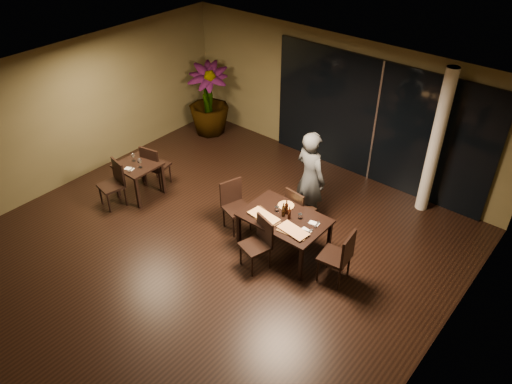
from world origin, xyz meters
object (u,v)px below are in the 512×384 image
(chair_main_left, at_px, (234,203))
(bottle_b, at_px, (289,213))
(chair_side_near, at_px, (114,181))
(potted_plant, at_px, (208,100))
(chair_main_near, at_px, (259,241))
(chair_main_right, at_px, (340,255))
(diner, at_px, (310,178))
(bottle_c, at_px, (286,207))
(main_table, at_px, (284,220))
(chair_side_far, at_px, (154,164))
(bottle_a, at_px, (283,210))
(side_table, at_px, (138,169))
(chair_main_far, at_px, (298,208))

(chair_main_left, bearing_deg, bottle_b, -69.43)
(chair_side_near, relative_size, potted_plant, 0.54)
(chair_main_left, distance_m, chair_side_near, 2.56)
(chair_main_left, bearing_deg, chair_side_near, 130.48)
(chair_main_near, bearing_deg, chair_main_right, 39.56)
(chair_main_left, distance_m, bottle_b, 1.28)
(diner, height_order, bottle_c, diner)
(main_table, distance_m, bottle_b, 0.22)
(chair_main_left, xyz_separation_m, chair_side_far, (-2.24, -0.06, -0.00))
(chair_main_right, height_order, chair_side_near, chair_main_right)
(chair_main_near, height_order, diner, diner)
(chair_main_near, height_order, chair_side_far, chair_side_far)
(chair_main_right, relative_size, bottle_a, 3.68)
(side_table, distance_m, diner, 3.58)
(chair_side_near, xyz_separation_m, potted_plant, (-0.71, 3.49, 0.36))
(chair_main_left, bearing_deg, diner, -23.75)
(chair_main_near, distance_m, chair_side_far, 3.33)
(chair_side_far, xyz_separation_m, chair_side_near, (-0.13, -0.93, -0.01))
(side_table, xyz_separation_m, diner, (3.21, 1.55, 0.34))
(main_table, bearing_deg, chair_main_far, 102.23)
(main_table, relative_size, bottle_b, 5.98)
(bottle_c, bearing_deg, main_table, -70.04)
(potted_plant, bearing_deg, bottle_c, -29.33)
(chair_side_near, bearing_deg, chair_main_right, 22.70)
(chair_main_left, bearing_deg, bottle_c, -64.87)
(chair_side_near, bearing_deg, diner, 42.81)
(chair_main_right, height_order, bottle_b, chair_main_right)
(main_table, distance_m, bottle_c, 0.24)
(bottle_a, xyz_separation_m, bottle_c, (-0.00, 0.09, 0.00))
(diner, bearing_deg, chair_side_far, 32.75)
(main_table, bearing_deg, chair_side_near, -163.71)
(chair_side_far, bearing_deg, side_table, 76.63)
(chair_main_far, distance_m, chair_main_right, 1.48)
(chair_main_far, bearing_deg, side_table, 24.92)
(chair_side_far, distance_m, bottle_a, 3.37)
(side_table, height_order, chair_main_far, chair_main_far)
(bottle_a, bearing_deg, chair_main_right, -2.48)
(side_table, bearing_deg, bottle_a, 8.65)
(chair_main_left, distance_m, chair_side_far, 2.24)
(chair_main_far, bearing_deg, chair_main_left, 38.79)
(main_table, height_order, chair_main_near, chair_main_near)
(potted_plant, relative_size, bottle_c, 6.46)
(bottle_b, bearing_deg, chair_side_far, -178.05)
(potted_plant, bearing_deg, chair_main_right, -24.78)
(chair_side_far, height_order, chair_side_near, chair_side_far)
(bottle_a, bearing_deg, chair_side_near, -163.38)
(chair_side_near, xyz_separation_m, bottle_a, (3.48, 1.04, 0.35))
(chair_main_right, xyz_separation_m, bottle_c, (-1.23, 0.15, 0.32))
(side_table, height_order, chair_main_right, chair_main_right)
(side_table, distance_m, bottle_a, 3.41)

